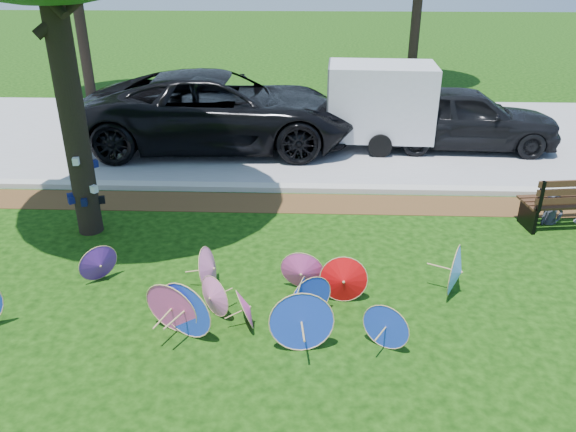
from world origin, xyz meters
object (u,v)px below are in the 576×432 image
park_bench (575,199)px  person_left (556,193)px  black_van (220,110)px  parasol_pile (241,295)px  cargo_trailer (381,101)px  dark_pickup (464,117)px

park_bench → person_left: bearing=164.4°
black_van → person_left: black_van is taller
parasol_pile → person_left: 6.53m
cargo_trailer → person_left: (2.85, -4.59, -0.60)m
park_bench → dark_pickup: bearing=94.6°
parasol_pile → person_left: bearing=30.5°
black_van → dark_pickup: black_van is taller
dark_pickup → black_van: bearing=93.7°
cargo_trailer → person_left: size_ratio=2.11×
dark_pickup → person_left: size_ratio=3.76×
parasol_pile → person_left: (5.62, 3.31, 0.26)m
parasol_pile → dark_pickup: 9.36m
black_van → dark_pickup: size_ratio=1.48×
black_van → park_bench: black_van is taller
person_left → parasol_pile: bearing=-161.2°
parasol_pile → black_van: 7.91m
cargo_trailer → person_left: 5.43m
parasol_pile → park_bench: size_ratio=3.71×
park_bench → cargo_trailer: bearing=117.2°
parasol_pile → person_left: size_ratio=5.89×
dark_pickup → person_left: bearing=-169.7°
dark_pickup → park_bench: 4.77m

